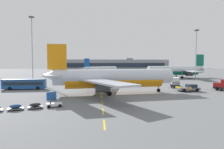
{
  "coord_description": "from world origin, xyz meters",
  "views": [
    {
      "loc": [
        17.29,
        -28.57,
        7.68
      ],
      "look_at": [
        21.38,
        28.89,
        4.3
      ],
      "focal_mm": 30.71,
      "sensor_mm": 36.0,
      "label": 1
    }
  ],
  "objects": [
    {
      "name": "apron_light_mast_far",
      "position": [
        63.28,
        59.09,
        14.67
      ],
      "size": [
        1.8,
        1.8,
        23.41
      ],
      "color": "slate",
      "rests_on": "ground"
    },
    {
      "name": "airliner_mid_left",
      "position": [
        57.98,
        68.23,
        4.0
      ],
      "size": [
        35.27,
        34.73,
        12.37
      ],
      "color": "silver",
      "rests_on": "ground"
    },
    {
      "name": "apron_paint_markings",
      "position": [
        18.0,
        38.84,
        0.0
      ],
      "size": [
        8.0,
        96.76,
        0.01
      ],
      "color": "yellow",
      "rests_on": "ground"
    },
    {
      "name": "ground_crew_worker",
      "position": [
        41.1,
        19.23,
        0.93
      ],
      "size": [
        0.67,
        0.3,
        1.64
      ],
      "color": "#232328",
      "rests_on": "ground"
    },
    {
      "name": "apron_light_mast_near",
      "position": [
        -11.33,
        57.11,
        17.04
      ],
      "size": [
        1.8,
        1.8,
        27.75
      ],
      "color": "slate",
      "rests_on": "ground"
    },
    {
      "name": "airliner_far_center",
      "position": [
        19.02,
        104.1,
        3.5
      ],
      "size": [
        27.35,
        25.22,
        10.8
      ],
      "color": "silver",
      "rests_on": "ground"
    },
    {
      "name": "terminal_satellite",
      "position": [
        31.8,
        148.75,
        5.47
      ],
      "size": [
        95.52,
        23.99,
        12.52
      ],
      "color": "gray",
      "rests_on": "ground"
    },
    {
      "name": "baggage_train",
      "position": [
        5.16,
        3.89,
        0.53
      ],
      "size": [
        11.46,
        5.09,
        1.14
      ],
      "color": "silver",
      "rests_on": "ground"
    },
    {
      "name": "ground",
      "position": [
        40.0,
        40.0,
        0.0
      ],
      "size": [
        400.0,
        400.0,
        0.0
      ],
      "primitive_type": "plane",
      "color": "slate"
    },
    {
      "name": "apron_shuttle_bus",
      "position": [
        -4.42,
        29.04,
        1.75
      ],
      "size": [
        12.14,
        3.43,
        3.0
      ],
      "color": "#194C99",
      "rests_on": "ground"
    },
    {
      "name": "airliner_foreground",
      "position": [
        20.86,
        19.27,
        3.95
      ],
      "size": [
        34.8,
        34.29,
        12.2
      ],
      "color": "silver",
      "rests_on": "ground"
    },
    {
      "name": "catering_truck",
      "position": [
        41.97,
        31.3,
        1.65
      ],
      "size": [
        4.47,
        7.4,
        3.14
      ],
      "color": "black",
      "rests_on": "ground"
    },
    {
      "name": "uld_cargo_container",
      "position": [
        7.38,
        12.3,
        0.8
      ],
      "size": [
        1.71,
        1.68,
        1.6
      ],
      "color": "#194C9E",
      "rests_on": "ground"
    },
    {
      "name": "pushback_tug",
      "position": [
        42.08,
        22.25,
        0.9
      ],
      "size": [
        6.28,
        3.72,
        2.08
      ],
      "color": "slate",
      "rests_on": "ground"
    }
  ]
}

